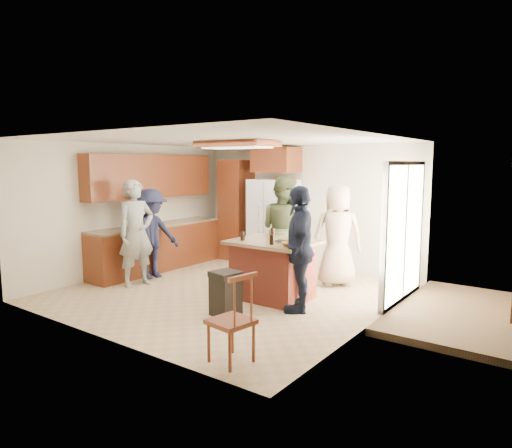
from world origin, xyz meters
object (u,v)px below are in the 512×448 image
Objects in this scene: trash_bin at (226,293)px; kitchen_island at (273,269)px; person_side_right at (300,249)px; person_counter at (151,234)px; person_behind_left at (283,229)px; person_behind_right at (337,235)px; spindle_chair at (232,322)px; person_front_left at (136,233)px; refrigerator at (274,223)px.

kitchen_island is at bearing 85.23° from trash_bin.
person_side_right is 3.20m from person_counter.
person_behind_left is 1.07× the size of person_behind_right.
kitchen_island reaches higher than trash_bin.
person_behind_left is 1.68m from person_side_right.
person_behind_left reaches higher than kitchen_island.
person_behind_left reaches higher than trash_bin.
spindle_chair is at bearing -19.74° from person_side_right.
person_front_left is 3.50m from person_behind_right.
refrigerator is 3.37m from trash_bin.
person_front_left is 3.04m from person_side_right.
spindle_chair is at bearing -61.50° from refrigerator.
refrigerator reaches higher than spindle_chair.
kitchen_island is 1.07m from trash_bin.
person_behind_right is (0.92, 0.31, -0.06)m from person_behind_left.
person_behind_left reaches higher than person_side_right.
person_behind_right is at bearing 70.68° from kitchen_island.
person_front_left reaches higher than person_side_right.
trash_bin is (2.48, -0.84, -0.51)m from person_counter.
trash_bin is 0.63× the size of spindle_chair.
person_front_left is at bearing -110.72° from refrigerator.
person_behind_right reaches higher than person_counter.
person_behind_left is 1.06× the size of refrigerator.
kitchen_island is at bearing -63.18° from person_front_left.
kitchen_island is (-0.46, -1.32, -0.42)m from person_behind_right.
refrigerator is 4.84m from spindle_chair.
trash_bin is at bearing -94.77° from kitchen_island.
person_side_right reaches higher than person_behind_right.
kitchen_island is at bearing -141.94° from person_side_right.
person_behind_left reaches higher than person_counter.
person_counter is at bearing 161.30° from trash_bin.
trash_bin is at bearing 109.82° from person_behind_left.
person_counter is at bearing 30.76° from person_front_left.
person_front_left is 2.59m from person_behind_left.
kitchen_island is at bearing 113.50° from spindle_chair.
person_side_right is at bearing 47.56° from trash_bin.
spindle_chair is at bearing -104.21° from person_front_left.
person_behind_left is at bearing -37.94° from person_front_left.
person_front_left is at bearing 171.63° from trash_bin.
person_behind_left is 1.91× the size of spindle_chair.
person_front_left is 2.93m from refrigerator.
person_side_right reaches higher than refrigerator.
person_front_left reaches higher than person_counter.
refrigerator is at bearing -38.74° from person_behind_left.
trash_bin is at bearing -88.49° from person_front_left.
person_behind_right is at bearing 98.03° from spindle_chair.
person_side_right is 1.83× the size of spindle_chair.
person_front_left is at bearing 155.91° from spindle_chair.
person_counter is 2.56m from refrigerator.
person_side_right is 0.82m from kitchen_island.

